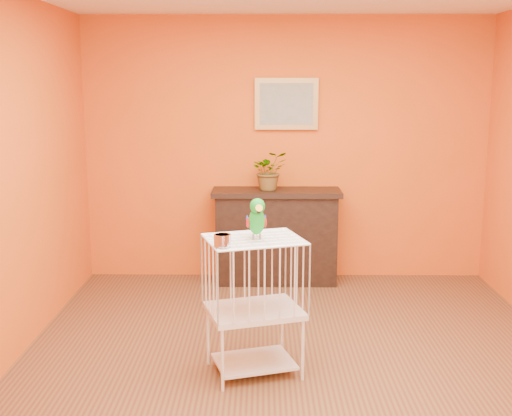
{
  "coord_description": "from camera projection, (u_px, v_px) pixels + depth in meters",
  "views": [
    {
      "loc": [
        -0.24,
        -4.12,
        1.96
      ],
      "look_at": [
        -0.28,
        -0.06,
        1.16
      ],
      "focal_mm": 45.0,
      "sensor_mm": 36.0,
      "label": 1
    }
  ],
  "objects": [
    {
      "name": "ground",
      "position": [
        296.0,
        371.0,
        4.42
      ],
      "size": [
        4.5,
        4.5,
        0.0
      ],
      "primitive_type": "plane",
      "color": "brown",
      "rests_on": "ground"
    },
    {
      "name": "room_shell",
      "position": [
        299.0,
        142.0,
        4.12
      ],
      "size": [
        4.5,
        4.5,
        4.5
      ],
      "color": "#E55215",
      "rests_on": "ground"
    },
    {
      "name": "console_cabinet",
      "position": [
        276.0,
        236.0,
        6.33
      ],
      "size": [
        1.25,
        0.45,
        0.93
      ],
      "color": "black",
      "rests_on": "ground"
    },
    {
      "name": "potted_plant",
      "position": [
        269.0,
        175.0,
        6.22
      ],
      "size": [
        0.41,
        0.44,
        0.29
      ],
      "primitive_type": "imported",
      "rotation": [
        0.0,
        0.0,
        0.21
      ],
      "color": "#26722D",
      "rests_on": "console_cabinet"
    },
    {
      "name": "framed_picture",
      "position": [
        286.0,
        104.0,
        6.26
      ],
      "size": [
        0.62,
        0.04,
        0.5
      ],
      "color": "#A4793A",
      "rests_on": "room_shell"
    },
    {
      "name": "birdcage",
      "position": [
        254.0,
        304.0,
        4.32
      ],
      "size": [
        0.72,
        0.63,
        0.94
      ],
      "rotation": [
        0.0,
        0.0,
        0.3
      ],
      "color": "silver",
      "rests_on": "ground"
    },
    {
      "name": "feed_cup",
      "position": [
        222.0,
        240.0,
        4.01
      ],
      "size": [
        0.11,
        0.11,
        0.08
      ],
      "primitive_type": "cylinder",
      "color": "silver",
      "rests_on": "birdcage"
    },
    {
      "name": "parrot",
      "position": [
        257.0,
        218.0,
        4.18
      ],
      "size": [
        0.14,
        0.26,
        0.28
      ],
      "rotation": [
        0.0,
        0.0,
        0.16
      ],
      "color": "#59544C",
      "rests_on": "birdcage"
    }
  ]
}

